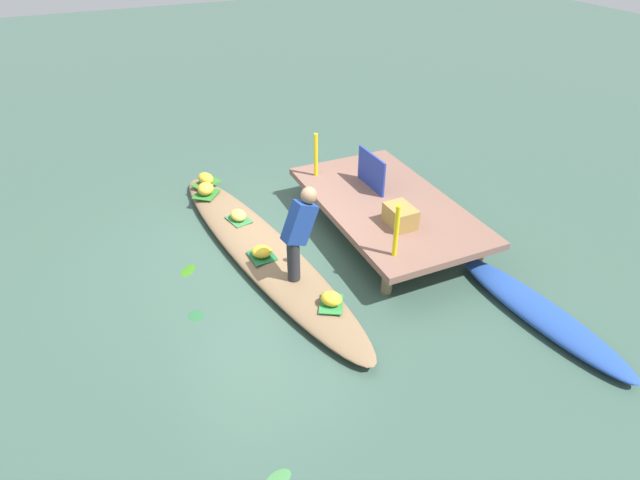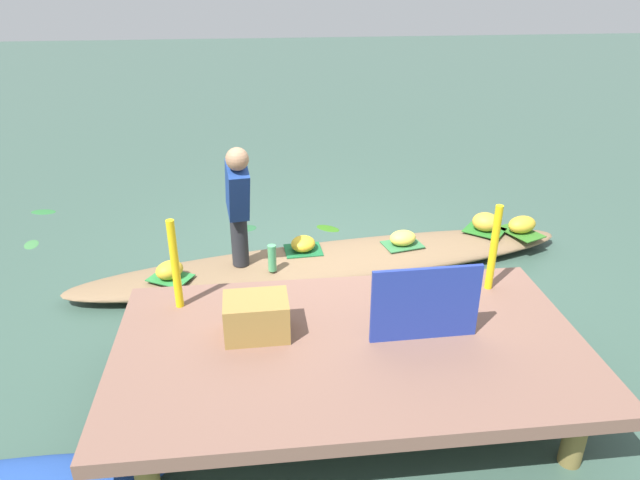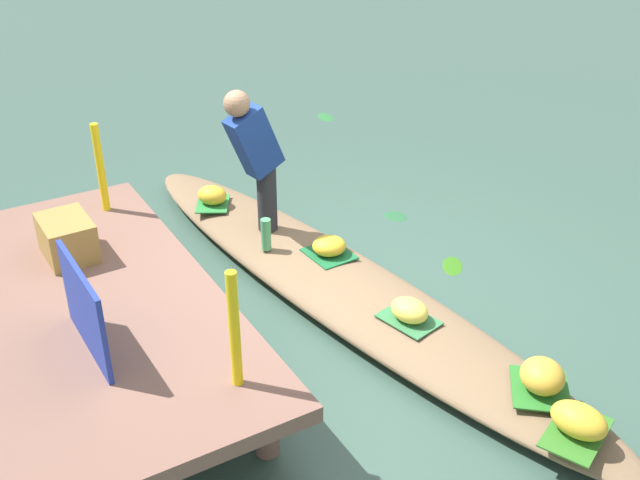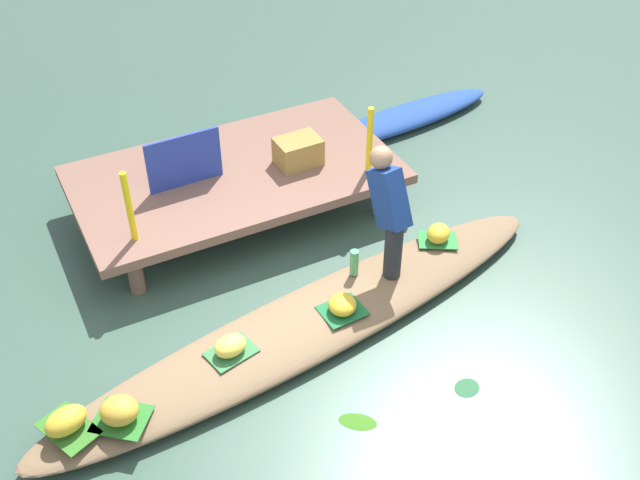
{
  "view_description": "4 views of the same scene",
  "coord_description": "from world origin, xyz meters",
  "px_view_note": "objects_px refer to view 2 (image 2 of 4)",
  "views": [
    {
      "loc": [
        5.76,
        -1.71,
        4.28
      ],
      "look_at": [
        0.46,
        0.68,
        0.37
      ],
      "focal_mm": 29.31,
      "sensor_mm": 36.0,
      "label": 1
    },
    {
      "loc": [
        0.68,
        5.1,
        2.83
      ],
      "look_at": [
        0.12,
        0.13,
        0.41
      ],
      "focal_mm": 32.41,
      "sensor_mm": 36.0,
      "label": 2
    },
    {
      "loc": [
        -4.07,
        2.56,
        3.18
      ],
      "look_at": [
        -0.01,
        0.16,
        0.53
      ],
      "focal_mm": 42.66,
      "sensor_mm": 36.0,
      "label": 3
    },
    {
      "loc": [
        -2.03,
        -4.15,
        4.79
      ],
      "look_at": [
        0.42,
        0.64,
        0.41
      ],
      "focal_mm": 42.87,
      "sensor_mm": 36.0,
      "label": 4
    }
  ],
  "objects_px": {
    "banana_bunch_0": "(403,238)",
    "banana_bunch_1": "(486,222)",
    "banana_bunch_2": "(303,244)",
    "market_banner": "(425,304)",
    "water_bottle": "(272,258)",
    "vendor_person": "(238,200)",
    "vendor_boat": "(330,262)",
    "banana_bunch_4": "(522,224)",
    "banana_bunch_3": "(169,270)",
    "produce_crate": "(256,317)"
  },
  "relations": [
    {
      "from": "produce_crate",
      "to": "vendor_person",
      "type": "bearing_deg",
      "value": -85.01
    },
    {
      "from": "banana_bunch_0",
      "to": "vendor_person",
      "type": "height_order",
      "value": "vendor_person"
    },
    {
      "from": "banana_bunch_0",
      "to": "market_banner",
      "type": "height_order",
      "value": "market_banner"
    },
    {
      "from": "vendor_boat",
      "to": "market_banner",
      "type": "distance_m",
      "value": 2.06
    },
    {
      "from": "vendor_boat",
      "to": "water_bottle",
      "type": "distance_m",
      "value": 0.7
    },
    {
      "from": "banana_bunch_1",
      "to": "market_banner",
      "type": "distance_m",
      "value": 2.66
    },
    {
      "from": "banana_bunch_0",
      "to": "water_bottle",
      "type": "height_order",
      "value": "water_bottle"
    },
    {
      "from": "vendor_boat",
      "to": "banana_bunch_0",
      "type": "distance_m",
      "value": 0.78
    },
    {
      "from": "banana_bunch_1",
      "to": "vendor_person",
      "type": "xyz_separation_m",
      "value": [
        2.6,
        0.56,
        0.59
      ]
    },
    {
      "from": "vendor_boat",
      "to": "banana_bunch_0",
      "type": "relative_size",
      "value": 18.51
    },
    {
      "from": "banana_bunch_0",
      "to": "banana_bunch_2",
      "type": "height_order",
      "value": "banana_bunch_0"
    },
    {
      "from": "vendor_person",
      "to": "produce_crate",
      "type": "distance_m",
      "value": 1.55
    },
    {
      "from": "vendor_boat",
      "to": "market_banner",
      "type": "xyz_separation_m",
      "value": [
        -0.39,
        1.91,
        0.67
      ]
    },
    {
      "from": "banana_bunch_4",
      "to": "market_banner",
      "type": "bearing_deg",
      "value": 51.68
    },
    {
      "from": "market_banner",
      "to": "banana_bunch_0",
      "type": "bearing_deg",
      "value": -101.75
    },
    {
      "from": "banana_bunch_2",
      "to": "banana_bunch_0",
      "type": "bearing_deg",
      "value": -179.38
    },
    {
      "from": "water_bottle",
      "to": "market_banner",
      "type": "relative_size",
      "value": 0.35
    },
    {
      "from": "banana_bunch_0",
      "to": "water_bottle",
      "type": "xyz_separation_m",
      "value": [
        1.35,
        0.39,
        0.05
      ]
    },
    {
      "from": "vendor_person",
      "to": "water_bottle",
      "type": "bearing_deg",
      "value": 165.59
    },
    {
      "from": "vendor_boat",
      "to": "market_banner",
      "type": "height_order",
      "value": "market_banner"
    },
    {
      "from": "market_banner",
      "to": "produce_crate",
      "type": "distance_m",
      "value": 1.15
    },
    {
      "from": "vendor_boat",
      "to": "banana_bunch_1",
      "type": "relative_size",
      "value": 18.06
    },
    {
      "from": "vendor_person",
      "to": "produce_crate",
      "type": "height_order",
      "value": "vendor_person"
    },
    {
      "from": "vendor_boat",
      "to": "banana_bunch_1",
      "type": "height_order",
      "value": "banana_bunch_1"
    },
    {
      "from": "banana_bunch_0",
      "to": "vendor_person",
      "type": "distance_m",
      "value": 1.77
    },
    {
      "from": "banana_bunch_0",
      "to": "banana_bunch_1",
      "type": "bearing_deg",
      "value": -165.66
    },
    {
      "from": "vendor_boat",
      "to": "banana_bunch_3",
      "type": "xyz_separation_m",
      "value": [
        1.53,
        0.35,
        0.19
      ]
    },
    {
      "from": "market_banner",
      "to": "vendor_boat",
      "type": "bearing_deg",
      "value": -79.85
    },
    {
      "from": "banana_bunch_3",
      "to": "banana_bunch_4",
      "type": "distance_m",
      "value": 3.67
    },
    {
      "from": "banana_bunch_0",
      "to": "banana_bunch_1",
      "type": "relative_size",
      "value": 0.98
    },
    {
      "from": "vendor_boat",
      "to": "vendor_person",
      "type": "relative_size",
      "value": 4.17
    },
    {
      "from": "banana_bunch_4",
      "to": "water_bottle",
      "type": "height_order",
      "value": "water_bottle"
    },
    {
      "from": "banana_bunch_0",
      "to": "market_banner",
      "type": "xyz_separation_m",
      "value": [
        0.37,
        2.0,
        0.48
      ]
    },
    {
      "from": "vendor_boat",
      "to": "vendor_person",
      "type": "xyz_separation_m",
      "value": [
        0.87,
        0.22,
        0.8
      ]
    },
    {
      "from": "banana_bunch_2",
      "to": "market_banner",
      "type": "distance_m",
      "value": 2.15
    },
    {
      "from": "water_bottle",
      "to": "market_banner",
      "type": "xyz_separation_m",
      "value": [
        -0.98,
        1.62,
        0.43
      ]
    },
    {
      "from": "banana_bunch_4",
      "to": "vendor_person",
      "type": "distance_m",
      "value": 3.06
    },
    {
      "from": "banana_bunch_3",
      "to": "vendor_boat",
      "type": "bearing_deg",
      "value": -167.25
    },
    {
      "from": "banana_bunch_1",
      "to": "banana_bunch_3",
      "type": "height_order",
      "value": "banana_bunch_1"
    },
    {
      "from": "banana_bunch_3",
      "to": "vendor_person",
      "type": "bearing_deg",
      "value": -169.51
    },
    {
      "from": "banana_bunch_3",
      "to": "market_banner",
      "type": "bearing_deg",
      "value": 140.74
    },
    {
      "from": "vendor_person",
      "to": "water_bottle",
      "type": "height_order",
      "value": "vendor_person"
    },
    {
      "from": "banana_bunch_2",
      "to": "vendor_person",
      "type": "distance_m",
      "value": 0.92
    },
    {
      "from": "banana_bunch_2",
      "to": "water_bottle",
      "type": "relative_size",
      "value": 1.01
    },
    {
      "from": "banana_bunch_1",
      "to": "banana_bunch_0",
      "type": "bearing_deg",
      "value": 14.34
    },
    {
      "from": "banana_bunch_0",
      "to": "banana_bunch_3",
      "type": "xyz_separation_m",
      "value": [
        2.29,
        0.44,
        0.01
      ]
    },
    {
      "from": "vendor_boat",
      "to": "banana_bunch_3",
      "type": "distance_m",
      "value": 1.58
    },
    {
      "from": "banana_bunch_4",
      "to": "banana_bunch_1",
      "type": "bearing_deg",
      "value": -14.07
    },
    {
      "from": "water_bottle",
      "to": "vendor_person",
      "type": "bearing_deg",
      "value": -14.41
    },
    {
      "from": "banana_bunch_4",
      "to": "market_banner",
      "type": "xyz_separation_m",
      "value": [
        1.71,
        2.16,
        0.47
      ]
    }
  ]
}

